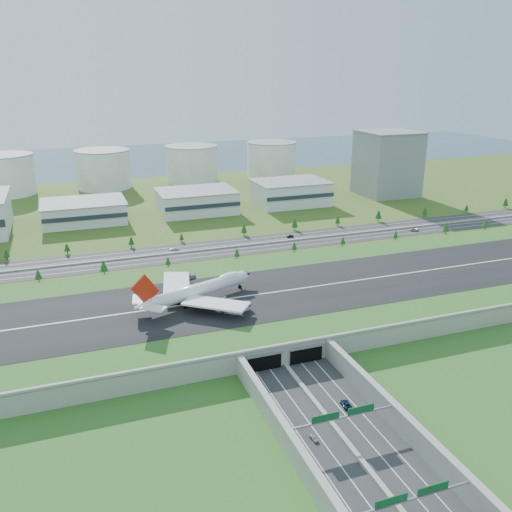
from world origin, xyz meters
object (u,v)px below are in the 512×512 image
object	(u,v)px
office_tower	(387,164)
car_0	(314,438)
boeing_747	(198,290)
car_6	(414,230)
car_5	(290,236)
car_2	(346,404)
car_7	(174,249)
fuel_tank_a	(5,175)

from	to	relation	value
office_tower	car_0	distance (m)	356.92
office_tower	boeing_747	size ratio (longest dim) A/B	0.90
car_6	car_5	bearing A→B (deg)	99.47
boeing_747	car_2	bearing A→B (deg)	-91.04
car_0	car_6	xyz separation A→B (m)	(163.34, 180.02, 0.19)
car_0	car_2	bearing A→B (deg)	28.20
office_tower	car_2	distance (m)	337.03
car_2	car_5	size ratio (longest dim) A/B	1.25
boeing_747	car_6	world-z (taller)	boeing_747
office_tower	car_0	world-z (taller)	office_tower
car_5	car_7	bearing A→B (deg)	-98.44
car_2	car_0	bearing A→B (deg)	40.23
office_tower	car_2	xyz separation A→B (m)	(-191.09, -276.35, -26.57)
fuel_tank_a	car_5	bearing A→B (deg)	-48.05
car_5	car_7	world-z (taller)	car_7
office_tower	fuel_tank_a	distance (m)	340.18
car_5	car_7	distance (m)	78.54
fuel_tank_a	car_5	xyz separation A→B (m)	(187.12, -208.17, -16.61)
fuel_tank_a	car_0	xyz separation A→B (m)	(111.28, -403.30, -16.71)
fuel_tank_a	car_2	bearing A→B (deg)	-71.77
fuel_tank_a	office_tower	bearing A→B (deg)	-19.77
car_0	office_tower	bearing A→B (deg)	48.17
fuel_tank_a	car_7	size ratio (longest dim) A/B	9.20
car_2	car_6	xyz separation A→B (m)	(145.71, 168.07, 0.05)
car_5	car_6	distance (m)	88.79
car_6	car_7	distance (m)	166.74
office_tower	car_2	size ratio (longest dim) A/B	9.42
office_tower	car_5	xyz separation A→B (m)	(-132.88, -93.17, -26.61)
car_0	car_2	xyz separation A→B (m)	(17.63, 11.95, 0.14)
car_2	car_7	size ratio (longest dim) A/B	1.07
boeing_747	car_2	xyz separation A→B (m)	(29.68, -83.31, -12.69)
boeing_747	car_5	world-z (taller)	boeing_747
boeing_747	car_2	world-z (taller)	boeing_747
car_2	office_tower	bearing A→B (deg)	-118.57
boeing_747	car_5	distance (m)	133.64
car_5	car_6	xyz separation A→B (m)	(87.49, -15.10, 0.09)
car_2	car_5	xyz separation A→B (m)	(58.21, 183.17, -0.04)
car_0	car_7	xyz separation A→B (m)	(-2.69, 195.41, 0.12)
boeing_747	car_7	world-z (taller)	boeing_747
car_0	car_2	world-z (taller)	car_2
car_6	car_7	world-z (taller)	car_6
boeing_747	car_6	size ratio (longest dim) A/B	9.87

